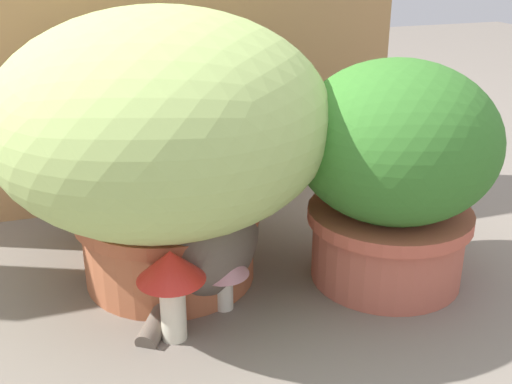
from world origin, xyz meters
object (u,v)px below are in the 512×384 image
Objects in this scene: cat at (212,224)px; mushroom_ornament_pink at (223,266)px; grass_planter at (163,134)px; mushroom_ornament_red at (171,276)px; leafy_planter at (394,168)px.

cat is 0.10m from mushroom_ornament_pink.
mushroom_ornament_pink is (-0.01, -0.09, -0.04)m from cat.
grass_planter is 5.10× the size of mushroom_ornament_pink.
mushroom_ornament_red is (-0.11, -0.15, -0.01)m from cat.
grass_planter is 0.41m from leafy_planter.
mushroom_ornament_red is at bearing -149.41° from mushroom_ornament_pink.
leafy_planter is at bearing 9.06° from mushroom_ornament_red.
mushroom_ornament_pink is at bearing -64.98° from grass_planter.
cat is at bearing 54.73° from mushroom_ornament_red.
leafy_planter is at bearing 1.41° from mushroom_ornament_pink.
mushroom_ornament_pink is at bearing 30.59° from mushroom_ornament_red.
leafy_planter is at bearing -14.56° from cat.
leafy_planter is at bearing -18.89° from grass_planter.
cat reaches higher than mushroom_ornament_pink.
cat is 2.84× the size of mushroom_ornament_pink.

